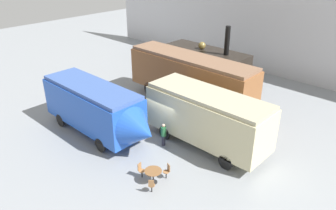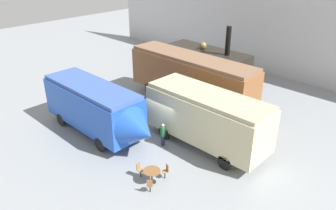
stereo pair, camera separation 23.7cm
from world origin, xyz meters
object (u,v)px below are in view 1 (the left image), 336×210
passenger_coach_vintage (208,116)px  streamlined_locomotive (99,109)px  passenger_coach_wooden (190,76)px  steam_locomotive (205,65)px  cafe_chair_0 (167,170)px  visitor_person (163,134)px  cafe_table_near (153,173)px

passenger_coach_vintage → streamlined_locomotive: passenger_coach_vintage is taller
passenger_coach_wooden → steam_locomotive: bearing=111.2°
passenger_coach_wooden → streamlined_locomotive: 7.82m
passenger_coach_wooden → passenger_coach_vintage: size_ratio=1.36×
cafe_chair_0 → visitor_person: size_ratio=0.57×
streamlined_locomotive → cafe_table_near: size_ratio=10.11×
steam_locomotive → passenger_coach_vintage: (5.99, -7.56, 0.02)m
passenger_coach_wooden → streamlined_locomotive: size_ratio=1.14×
passenger_coach_wooden → visitor_person: (2.64, -5.78, -1.61)m
streamlined_locomotive → visitor_person: size_ratio=6.17×
passenger_coach_wooden → cafe_chair_0: bearing=-57.7°
streamlined_locomotive → cafe_chair_0: 6.55m
cafe_chair_0 → visitor_person: (-2.44, 2.23, 0.32)m
passenger_coach_vintage → visitor_person: passenger_coach_vintage is taller
streamlined_locomotive → visitor_person: streamlined_locomotive is taller
passenger_coach_wooden → cafe_table_near: bearing=-61.5°
visitor_person → cafe_table_near: bearing=-54.7°
steam_locomotive → passenger_coach_wooden: (1.45, -3.74, 0.41)m
steam_locomotive → passenger_coach_wooden: steam_locomotive is taller
passenger_coach_vintage → visitor_person: (-1.90, -1.96, -1.23)m
visitor_person → streamlined_locomotive: bearing=-154.0°
passenger_coach_vintage → cafe_chair_0: bearing=-82.8°
steam_locomotive → passenger_coach_wooden: 4.03m
steam_locomotive → passenger_coach_vintage: steam_locomotive is taller
passenger_coach_wooden → streamlined_locomotive: (-1.30, -7.70, -0.47)m
passenger_coach_wooden → cafe_table_near: (4.78, -8.80, -1.82)m
passenger_coach_wooden → visitor_person: passenger_coach_wooden is taller
streamlined_locomotive → passenger_coach_wooden: bearing=80.4°
cafe_chair_0 → visitor_person: 3.32m
streamlined_locomotive → cafe_chair_0: size_ratio=10.91×
passenger_coach_wooden → visitor_person: bearing=-65.5°
passenger_coach_vintage → cafe_table_near: 5.19m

